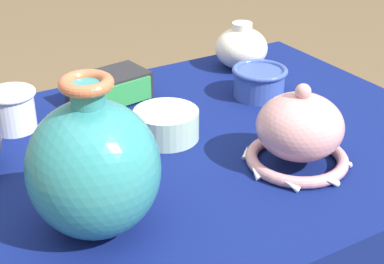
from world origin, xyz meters
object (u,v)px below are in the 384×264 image
Objects in this scene: vase_dome_bell at (299,133)px; cup_wide_cobalt at (259,81)px; mosaic_tile_box at (110,88)px; pot_squat_celadon at (166,124)px; cup_wide_porcelain at (13,109)px; vase_tall_bulbous at (94,167)px; jar_round_ivory at (241,48)px.

cup_wide_cobalt is at bearing 66.51° from vase_dome_bell.
vase_dome_bell is 1.10× the size of mosaic_tile_box.
cup_wide_porcelain reaches higher than pot_squat_celadon.
mosaic_tile_box is (0.21, 0.42, -0.08)m from vase_tall_bulbous.
pot_squat_celadon is (-0.28, -0.07, -0.01)m from cup_wide_cobalt.
vase_dome_bell reaches higher than cup_wide_cobalt.
vase_tall_bulbous is at bearing -151.58° from cup_wide_cobalt.
vase_tall_bulbous is 1.25× the size of vase_dome_bell.
vase_dome_bell is 0.47m from mosaic_tile_box.
mosaic_tile_box is at bearing 64.00° from vase_tall_bulbous.
cup_wide_porcelain is (-0.02, 0.40, -0.06)m from vase_tall_bulbous.
pot_squat_celadon is at bearing 126.48° from vase_dome_bell.
jar_round_ivory is at bearing 34.61° from pot_squat_celadon.
vase_dome_bell is 1.58× the size of cup_wide_cobalt.
pot_squat_celadon is 1.29× the size of cup_wide_porcelain.
vase_dome_bell is 1.54× the size of pot_squat_celadon.
mosaic_tile_box is 1.82× the size of cup_wide_porcelain.
pot_squat_celadon is at bearing 41.76° from vase_tall_bulbous.
jar_round_ivory is 0.60m from cup_wide_porcelain.
vase_dome_bell is 0.26m from pot_squat_celadon.
jar_round_ivory is 1.33× the size of cup_wide_porcelain.
cup_wide_porcelain is (-0.22, -0.03, 0.01)m from mosaic_tile_box.
cup_wide_porcelain is (-0.25, 0.19, 0.02)m from pot_squat_celadon.
cup_wide_cobalt is 0.18m from jar_round_ivory.
jar_round_ivory is (0.37, 0.02, 0.02)m from mosaic_tile_box.
jar_round_ivory is (0.58, 0.45, -0.06)m from vase_tall_bulbous.
vase_dome_bell reaches higher than pot_squat_celadon.
jar_round_ivory is 0.42m from pot_squat_celadon.
vase_dome_bell reaches higher than cup_wide_porcelain.
cup_wide_cobalt is (0.30, -0.15, 0.01)m from mosaic_tile_box.
cup_wide_cobalt is at bearing -13.07° from cup_wide_porcelain.
vase_dome_bell is (0.39, -0.01, -0.05)m from vase_tall_bulbous.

